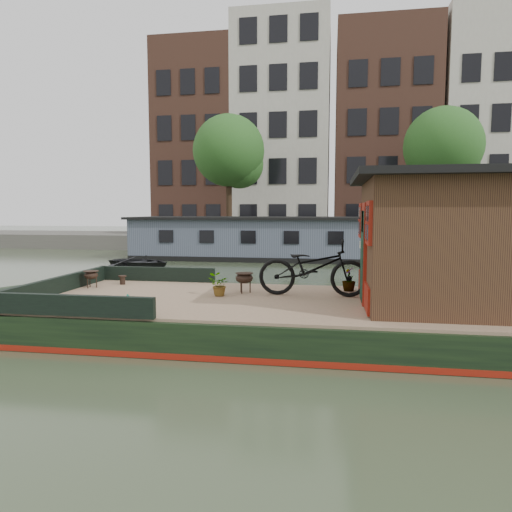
% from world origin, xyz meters
% --- Properties ---
extents(ground, '(120.00, 120.00, 0.00)m').
position_xyz_m(ground, '(0.00, 0.00, 0.00)').
color(ground, '#353F28').
rests_on(ground, ground).
extents(houseboat_hull, '(14.01, 4.02, 0.60)m').
position_xyz_m(houseboat_hull, '(-1.33, 0.00, 0.27)').
color(houseboat_hull, black).
rests_on(houseboat_hull, ground).
extents(houseboat_deck, '(11.80, 3.80, 0.05)m').
position_xyz_m(houseboat_deck, '(0.00, 0.00, 0.62)').
color(houseboat_deck, '#9B7D60').
rests_on(houseboat_deck, houseboat_hull).
extents(bow_bulwark, '(3.00, 4.00, 0.35)m').
position_xyz_m(bow_bulwark, '(-5.07, 0.00, 0.82)').
color(bow_bulwark, black).
rests_on(bow_bulwark, houseboat_deck).
extents(cabin, '(4.00, 3.50, 2.42)m').
position_xyz_m(cabin, '(2.19, 0.00, 1.88)').
color(cabin, black).
rests_on(cabin, houseboat_deck).
extents(bicycle, '(2.23, 0.78, 1.17)m').
position_xyz_m(bicycle, '(-0.56, 0.56, 1.24)').
color(bicycle, black).
rests_on(bicycle, houseboat_deck).
extents(potted_plant_c, '(0.50, 0.47, 0.46)m').
position_xyz_m(potted_plant_c, '(-2.47, 0.21, 0.88)').
color(potted_plant_c, '#9A5F2C').
rests_on(potted_plant_c, houseboat_deck).
extents(potted_plant_d, '(0.31, 0.31, 0.52)m').
position_xyz_m(potted_plant_d, '(0.20, 1.26, 0.91)').
color(potted_plant_d, maroon).
rests_on(potted_plant_d, houseboat_deck).
extents(potted_plant_e, '(0.22, 0.21, 0.34)m').
position_xyz_m(potted_plant_e, '(-3.55, -1.70, 0.82)').
color(potted_plant_e, '#9C642D').
rests_on(potted_plant_e, houseboat_deck).
extents(brazier_front, '(0.52, 0.52, 0.43)m').
position_xyz_m(brazier_front, '(-2.02, 0.67, 0.87)').
color(brazier_front, black).
rests_on(brazier_front, houseboat_deck).
extents(brazier_rear, '(0.47, 0.47, 0.39)m').
position_xyz_m(brazier_rear, '(-5.60, 0.75, 0.84)').
color(brazier_rear, black).
rests_on(brazier_rear, houseboat_deck).
extents(bollard_port, '(0.19, 0.19, 0.21)m').
position_xyz_m(bollard_port, '(-5.10, 1.29, 0.76)').
color(bollard_port, black).
rests_on(bollard_port, houseboat_deck).
extents(bollard_stbd, '(0.18, 0.18, 0.20)m').
position_xyz_m(bollard_stbd, '(-4.18, -1.70, 0.75)').
color(bollard_stbd, black).
rests_on(bollard_stbd, houseboat_deck).
extents(dinghy, '(3.45, 2.90, 0.61)m').
position_xyz_m(dinghy, '(-8.45, 9.93, 0.31)').
color(dinghy, black).
rests_on(dinghy, ground).
extents(far_houseboat, '(20.40, 4.40, 2.11)m').
position_xyz_m(far_houseboat, '(0.00, 14.00, 0.97)').
color(far_houseboat, '#50586B').
rests_on(far_houseboat, ground).
extents(quay, '(60.00, 6.00, 0.90)m').
position_xyz_m(quay, '(0.00, 20.50, 0.45)').
color(quay, '#47443F').
rests_on(quay, ground).
extents(townhouse_row, '(27.25, 8.00, 16.50)m').
position_xyz_m(townhouse_row, '(0.15, 27.50, 7.90)').
color(townhouse_row, brown).
rests_on(townhouse_row, ground).
extents(tree_left, '(4.40, 4.40, 7.40)m').
position_xyz_m(tree_left, '(-6.36, 19.07, 5.89)').
color(tree_left, '#332316').
rests_on(tree_left, quay).
extents(tree_right, '(4.40, 4.40, 7.40)m').
position_xyz_m(tree_right, '(6.14, 19.07, 5.89)').
color(tree_right, '#332316').
rests_on(tree_right, quay).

